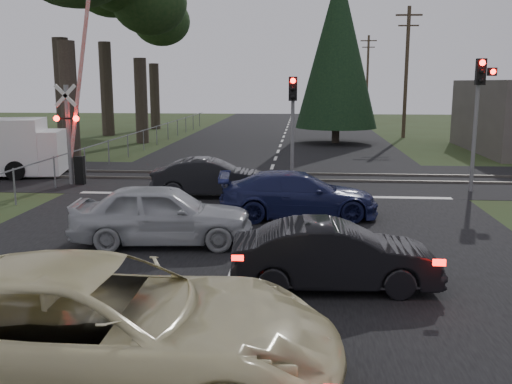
# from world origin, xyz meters

# --- Properties ---
(ground) EXTENTS (120.00, 120.00, 0.00)m
(ground) POSITION_xyz_m (0.00, 0.00, 0.00)
(ground) COLOR #2C3719
(ground) RESTS_ON ground
(road) EXTENTS (14.00, 100.00, 0.01)m
(road) POSITION_xyz_m (0.00, 10.00, 0.01)
(road) COLOR black
(road) RESTS_ON ground
(rail_corridor) EXTENTS (120.00, 8.00, 0.01)m
(rail_corridor) POSITION_xyz_m (0.00, 12.00, 0.01)
(rail_corridor) COLOR black
(rail_corridor) RESTS_ON ground
(stop_line) EXTENTS (13.00, 0.35, 0.00)m
(stop_line) POSITION_xyz_m (0.00, 8.20, 0.01)
(stop_line) COLOR silver
(stop_line) RESTS_ON ground
(rail_near) EXTENTS (120.00, 0.12, 0.10)m
(rail_near) POSITION_xyz_m (0.00, 11.20, 0.05)
(rail_near) COLOR #59544C
(rail_near) RESTS_ON ground
(rail_far) EXTENTS (120.00, 0.12, 0.10)m
(rail_far) POSITION_xyz_m (0.00, 12.80, 0.05)
(rail_far) COLOR #59544C
(rail_far) RESTS_ON ground
(crossing_signal) EXTENTS (1.62, 0.38, 6.96)m
(crossing_signal) POSITION_xyz_m (-7.27, 9.79, 2.06)
(crossing_signal) COLOR slate
(crossing_signal) RESTS_ON ground
(traffic_signal_right) EXTENTS (0.68, 0.48, 4.70)m
(traffic_signal_right) POSITION_xyz_m (7.55, 9.47, 3.31)
(traffic_signal_right) COLOR slate
(traffic_signal_right) RESTS_ON ground
(traffic_signal_center) EXTENTS (0.32, 0.48, 4.10)m
(traffic_signal_center) POSITION_xyz_m (1.00, 10.68, 2.81)
(traffic_signal_center) COLOR slate
(traffic_signal_center) RESTS_ON ground
(utility_pole_mid) EXTENTS (1.80, 0.26, 9.00)m
(utility_pole_mid) POSITION_xyz_m (8.50, 30.00, 4.73)
(utility_pole_mid) COLOR #4C3D2D
(utility_pole_mid) RESTS_ON ground
(utility_pole_far) EXTENTS (1.80, 0.26, 9.00)m
(utility_pole_far) POSITION_xyz_m (8.50, 55.00, 4.73)
(utility_pole_far) COLOR #4C3D2D
(utility_pole_far) RESTS_ON ground
(euc_tree_e) EXTENTS (6.00, 6.00, 13.20)m
(euc_tree_e) POSITION_xyz_m (-11.00, 36.00, 9.51)
(euc_tree_e) COLOR #473D33
(euc_tree_e) RESTS_ON ground
(conifer_tree) EXTENTS (5.20, 5.20, 11.00)m
(conifer_tree) POSITION_xyz_m (3.50, 26.00, 5.99)
(conifer_tree) COLOR #473D33
(conifer_tree) RESTS_ON ground
(fence_left) EXTENTS (0.10, 36.00, 1.20)m
(fence_left) POSITION_xyz_m (-7.80, 22.50, 0.00)
(fence_left) COLOR slate
(fence_left) RESTS_ON ground
(cream_coupe) EXTENTS (6.27, 3.01, 1.72)m
(cream_coupe) POSITION_xyz_m (-1.11, -4.78, 0.86)
(cream_coupe) COLOR beige
(cream_coupe) RESTS_ON ground
(dark_hatchback) EXTENTS (4.00, 1.62, 1.29)m
(dark_hatchback) POSITION_xyz_m (2.05, -0.74, 0.65)
(dark_hatchback) COLOR black
(dark_hatchback) RESTS_ON ground
(silver_car) EXTENTS (4.49, 2.14, 1.48)m
(silver_car) POSITION_xyz_m (-1.97, 2.00, 0.74)
(silver_car) COLOR #ACAFB4
(silver_car) RESTS_ON ground
(blue_sedan) EXTENTS (4.77, 2.31, 1.34)m
(blue_sedan) POSITION_xyz_m (1.30, 5.04, 0.67)
(blue_sedan) COLOR #191E4B
(blue_sedan) RESTS_ON ground
(dark_car_far) EXTENTS (4.07, 1.64, 1.31)m
(dark_car_far) POSITION_xyz_m (-1.74, 7.88, 0.66)
(dark_car_far) COLOR black
(dark_car_far) RESTS_ON ground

